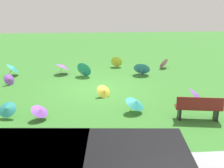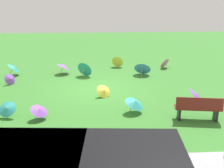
{
  "view_description": "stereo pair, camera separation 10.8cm",
  "coord_description": "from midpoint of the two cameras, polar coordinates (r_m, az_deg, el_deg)",
  "views": [
    {
      "loc": [
        0.09,
        12.27,
        4.28
      ],
      "look_at": [
        -0.69,
        1.13,
        0.6
      ],
      "focal_mm": 43.87,
      "sensor_mm": 36.0,
      "label": 1
    },
    {
      "loc": [
        -0.02,
        12.28,
        4.28
      ],
      "look_at": [
        -0.69,
        1.13,
        0.6
      ],
      "focal_mm": 43.87,
      "sensor_mm": 36.0,
      "label": 2
    }
  ],
  "objects": [
    {
      "name": "ground",
      "position": [
        13.0,
        -3.1,
        -1.02
      ],
      "size": [
        40.0,
        40.0,
        0.0
      ],
      "primitive_type": "plane",
      "color": "#387A2D"
    },
    {
      "name": "parasol_yellow_2",
      "position": [
        16.85,
        1.36,
        4.76
      ],
      "size": [
        0.77,
        0.67,
        0.71
      ],
      "color": "tan",
      "rests_on": "ground"
    },
    {
      "name": "parasol_purple_2",
      "position": [
        15.56,
        -9.82,
        3.75
      ],
      "size": [
        0.99,
        1.0,
        0.7
      ],
      "color": "tan",
      "rests_on": "ground"
    },
    {
      "name": "parasol_purple_0",
      "position": [
        14.41,
        -20.19,
        0.97
      ],
      "size": [
        0.64,
        0.66,
        0.57
      ],
      "color": "tan",
      "rests_on": "ground"
    },
    {
      "name": "parasol_teal_3",
      "position": [
        10.55,
        -20.79,
        -4.79
      ],
      "size": [
        0.73,
        0.67,
        0.62
      ],
      "color": "tan",
      "rests_on": "ground"
    },
    {
      "name": "park_bench",
      "position": [
        10.13,
        17.81,
        -4.83
      ],
      "size": [
        1.65,
        0.72,
        0.9
      ],
      "color": "maroon",
      "rests_on": "ground"
    },
    {
      "name": "parasol_teal_0",
      "position": [
        10.32,
        5.12,
        -3.85
      ],
      "size": [
        1.03,
        1.03,
        0.66
      ],
      "color": "tan",
      "rests_on": "ground"
    },
    {
      "name": "parasol_teal_4",
      "position": [
        15.96,
        -19.48,
        3.28
      ],
      "size": [
        0.86,
        0.93,
        0.76
      ],
      "color": "tan",
      "rests_on": "ground"
    },
    {
      "name": "parasol_purple_3",
      "position": [
        11.55,
        17.53,
        -2.33
      ],
      "size": [
        0.86,
        0.99,
        0.77
      ],
      "color": "tan",
      "rests_on": "ground"
    },
    {
      "name": "parasol_teal_2",
      "position": [
        14.96,
        -5.38,
        3.2
      ],
      "size": [
        0.95,
        0.93,
        0.84
      ],
      "color": "tan",
      "rests_on": "ground"
    },
    {
      "name": "parasol_purple_1",
      "position": [
        10.1,
        -14.62,
        -5.31
      ],
      "size": [
        0.82,
        0.84,
        0.55
      ],
      "color": "tan",
      "rests_on": "ground"
    },
    {
      "name": "parasol_yellow_3",
      "position": [
        11.9,
        -1.44,
        -1.45
      ],
      "size": [
        0.79,
        0.74,
        0.55
      ],
      "color": "tan",
      "rests_on": "ground"
    },
    {
      "name": "parasol_pink_0",
      "position": [
        16.87,
        10.98,
        4.33
      ],
      "size": [
        0.79,
        0.76,
        0.65
      ],
      "color": "tan",
      "rests_on": "ground"
    },
    {
      "name": "parasol_blue_0",
      "position": [
        15.25,
        6.6,
        3.39
      ],
      "size": [
        1.08,
        0.95,
        0.81
      ],
      "color": "tan",
      "rests_on": "ground"
    }
  ]
}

